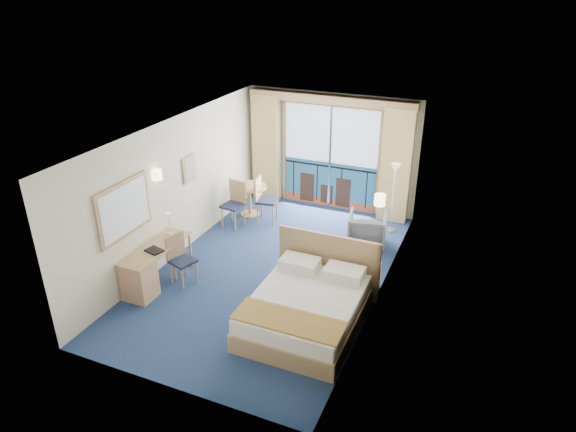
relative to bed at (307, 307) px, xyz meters
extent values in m
plane|color=navy|center=(-1.16, 1.23, -0.32)|extent=(6.50, 6.50, 0.00)
cube|color=beige|center=(-1.16, 4.49, 1.03)|extent=(4.00, 0.02, 2.70)
cube|color=beige|center=(-1.16, -2.03, 1.03)|extent=(4.00, 0.02, 2.70)
cube|color=beige|center=(-3.17, 1.23, 1.03)|extent=(0.02, 6.50, 2.70)
cube|color=beige|center=(0.85, 1.23, 1.03)|extent=(0.02, 6.50, 2.70)
cube|color=white|center=(-1.16, 1.23, 2.39)|extent=(4.00, 6.50, 0.02)
cube|color=navy|center=(-1.16, 4.45, 0.24)|extent=(2.20, 0.02, 1.08)
cube|color=#C2D6FF|center=(-1.16, 4.45, 1.44)|extent=(2.20, 0.02, 1.32)
cube|color=brown|center=(-1.16, 4.45, -0.22)|extent=(2.20, 0.02, 0.20)
cube|color=black|center=(-1.16, 4.44, 0.68)|extent=(2.20, 0.02, 0.04)
cube|color=tan|center=(-1.16, 4.44, 2.14)|extent=(2.36, 0.03, 0.12)
cube|color=tan|center=(-2.31, 4.44, 0.88)|extent=(0.06, 0.03, 2.40)
cube|color=tan|center=(-0.01, 4.44, 0.88)|extent=(0.06, 0.03, 2.40)
cube|color=silver|center=(-1.16, 4.44, 0.88)|extent=(0.05, 0.02, 2.40)
cube|color=#332017|center=(-0.81, 4.44, 0.08)|extent=(0.35, 0.02, 0.70)
cube|color=#332017|center=(-1.71, 4.44, 0.08)|extent=(0.35, 0.02, 0.70)
cube|color=#332017|center=(-1.21, 4.44, -0.02)|extent=(0.30, 0.02, 0.45)
cube|color=black|center=(-2.06, 4.44, 0.23)|extent=(0.02, 0.01, 0.90)
cube|color=black|center=(-1.46, 4.44, 0.23)|extent=(0.03, 0.01, 0.90)
cube|color=black|center=(-0.86, 4.44, 0.23)|extent=(0.03, 0.01, 0.90)
cube|color=black|center=(-0.26, 4.44, 0.23)|extent=(0.02, 0.01, 0.90)
cube|color=#D4BD75|center=(-2.71, 4.30, 0.96)|extent=(0.65, 0.22, 2.55)
cube|color=#D4BD75|center=(0.39, 4.30, 0.96)|extent=(0.65, 0.22, 2.55)
cube|color=tan|center=(-1.16, 4.33, 2.26)|extent=(3.80, 0.25, 0.18)
cube|color=tan|center=(-3.14, -0.27, 1.23)|extent=(0.04, 1.25, 0.95)
cube|color=silver|center=(-3.11, -0.27, 1.23)|extent=(0.01, 1.12, 0.82)
cube|color=tan|center=(-3.14, 1.68, 1.28)|extent=(0.03, 0.42, 0.52)
cube|color=gray|center=(-3.12, 1.68, 1.28)|extent=(0.01, 0.34, 0.44)
cylinder|color=beige|center=(-3.10, 0.63, 1.53)|extent=(0.18, 0.18, 0.18)
cylinder|color=beige|center=(0.78, 1.08, 1.53)|extent=(0.18, 0.18, 0.18)
cube|color=tan|center=(0.00, -0.09, -0.16)|extent=(1.64, 2.05, 0.31)
cube|color=white|center=(0.00, -0.09, 0.12)|extent=(1.58, 1.98, 0.26)
cube|color=#AD8343|center=(0.00, -0.75, 0.26)|extent=(1.62, 0.56, 0.03)
cube|color=white|center=(-0.39, 0.65, 0.34)|extent=(0.63, 0.41, 0.18)
cube|color=white|center=(0.39, 0.65, 0.34)|extent=(0.63, 0.41, 0.18)
cube|color=tan|center=(0.00, 0.99, 0.25)|extent=(1.79, 0.06, 1.13)
cube|color=tan|center=(0.62, 1.30, -0.06)|extent=(0.39, 0.37, 0.51)
cube|color=white|center=(0.61, 1.29, 0.24)|extent=(0.20, 0.17, 0.08)
imported|color=#484E58|center=(0.18, 2.91, 0.03)|extent=(0.88, 0.90, 0.69)
cylinder|color=silver|center=(0.49, 3.74, -0.30)|extent=(0.21, 0.21, 0.03)
cylinder|color=silver|center=(0.49, 3.74, 0.41)|extent=(0.02, 0.02, 1.44)
cone|color=#EBE4C7|center=(0.49, 3.74, 1.13)|extent=(0.19, 0.19, 0.17)
cube|color=tan|center=(-2.89, 0.08, 0.37)|extent=(0.52, 1.51, 0.04)
cube|color=tan|center=(-2.89, -0.43, 0.02)|extent=(0.49, 0.45, 0.67)
cylinder|color=tan|center=(-3.12, 0.27, 0.02)|extent=(0.05, 0.05, 0.67)
cylinder|color=tan|center=(-2.66, 0.27, 0.02)|extent=(0.05, 0.05, 0.67)
cylinder|color=tan|center=(-3.12, 0.79, 0.02)|extent=(0.05, 0.05, 0.67)
cylinder|color=tan|center=(-2.66, 0.79, 0.02)|extent=(0.05, 0.05, 0.67)
cube|color=#1B2240|center=(-2.47, 0.26, 0.12)|extent=(0.50, 0.50, 0.05)
cube|color=tan|center=(-2.64, 0.32, 0.37)|extent=(0.16, 0.38, 0.47)
cylinder|color=tan|center=(-2.37, 0.06, -0.11)|extent=(0.03, 0.03, 0.42)
cylinder|color=tan|center=(-2.26, 0.36, -0.11)|extent=(0.03, 0.03, 0.42)
cylinder|color=tan|center=(-2.67, 0.16, -0.11)|extent=(0.03, 0.03, 0.42)
cylinder|color=tan|center=(-2.57, 0.46, -0.11)|extent=(0.03, 0.03, 0.42)
cube|color=black|center=(-2.83, -0.02, 0.41)|extent=(0.34, 0.29, 0.03)
cylinder|color=silver|center=(-2.92, 0.60, 0.42)|extent=(0.11, 0.11, 0.02)
cylinder|color=silver|center=(-2.92, 0.60, 0.60)|extent=(0.02, 0.02, 0.38)
cone|color=#EBE4C7|center=(-2.92, 0.60, 0.79)|extent=(0.10, 0.10, 0.09)
cylinder|color=tan|center=(-2.67, 3.28, 0.37)|extent=(0.78, 0.78, 0.04)
cylinder|color=tan|center=(-2.67, 3.28, 0.03)|extent=(0.08, 0.08, 0.68)
cylinder|color=tan|center=(-2.67, 3.28, -0.30)|extent=(0.43, 0.43, 0.03)
cube|color=#1B2240|center=(-2.17, 3.16, 0.17)|extent=(0.50, 0.50, 0.05)
cube|color=tan|center=(-2.38, 3.13, 0.44)|extent=(0.11, 0.44, 0.52)
cylinder|color=tan|center=(-1.97, 3.02, -0.08)|extent=(0.04, 0.04, 0.47)
cylinder|color=tan|center=(-2.03, 3.36, -0.08)|extent=(0.04, 0.04, 0.47)
cylinder|color=tan|center=(-2.32, 2.96, -0.08)|extent=(0.04, 0.04, 0.47)
cylinder|color=tan|center=(-2.38, 3.30, -0.08)|extent=(0.04, 0.04, 0.47)
cube|color=#1B2240|center=(-2.75, 2.63, 0.16)|extent=(0.49, 0.49, 0.05)
cube|color=tan|center=(-2.72, 2.83, 0.43)|extent=(0.43, 0.10, 0.51)
cylinder|color=tan|center=(-2.94, 2.48, -0.09)|extent=(0.04, 0.04, 0.46)
cylinder|color=tan|center=(-2.60, 2.43, -0.09)|extent=(0.04, 0.04, 0.46)
cylinder|color=tan|center=(-2.89, 2.83, -0.09)|extent=(0.04, 0.04, 0.46)
cylinder|color=tan|center=(-2.55, 2.78, -0.09)|extent=(0.04, 0.04, 0.46)
camera|label=1|loc=(2.32, -6.24, 4.76)|focal=32.00mm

